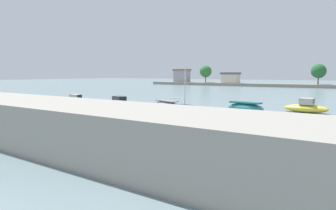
{
  "coord_description": "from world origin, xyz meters",
  "views": [
    {
      "loc": [
        18.0,
        -18.5,
        4.32
      ],
      "look_at": [
        -1.81,
        10.74,
        0.54
      ],
      "focal_mm": 31.17,
      "sensor_mm": 36.0,
      "label": 1
    }
  ],
  "objects_px": {
    "mooring_buoy_0": "(140,116)",
    "mooring_buoy_1": "(313,109)",
    "moored_boat_0": "(76,102)",
    "mooring_buoy_2": "(200,123)",
    "moored_boat_3": "(183,108)",
    "moored_boat_5": "(306,107)",
    "moored_boat_2": "(167,104)",
    "mooring_buoy_3": "(188,119)",
    "moored_boat_1": "(117,104)",
    "moored_boat_4": "(245,107)"
  },
  "relations": [
    {
      "from": "mooring_buoy_0",
      "to": "mooring_buoy_1",
      "type": "relative_size",
      "value": 1.61
    },
    {
      "from": "moored_boat_0",
      "to": "mooring_buoy_2",
      "type": "relative_size",
      "value": 14.82
    },
    {
      "from": "moored_boat_3",
      "to": "moored_boat_5",
      "type": "bearing_deg",
      "value": 20.52
    },
    {
      "from": "moored_boat_2",
      "to": "moored_boat_5",
      "type": "distance_m",
      "value": 16.24
    },
    {
      "from": "mooring_buoy_1",
      "to": "mooring_buoy_3",
      "type": "distance_m",
      "value": 16.99
    },
    {
      "from": "moored_boat_1",
      "to": "moored_boat_4",
      "type": "xyz_separation_m",
      "value": [
        15.12,
        4.83,
        0.04
      ]
    },
    {
      "from": "moored_boat_0",
      "to": "moored_boat_3",
      "type": "relative_size",
      "value": 0.88
    },
    {
      "from": "moored_boat_0",
      "to": "moored_boat_3",
      "type": "xyz_separation_m",
      "value": [
        14.84,
        3.11,
        -0.14
      ]
    },
    {
      "from": "moored_boat_0",
      "to": "moored_boat_5",
      "type": "relative_size",
      "value": 0.97
    },
    {
      "from": "moored_boat_0",
      "to": "moored_boat_5",
      "type": "height_order",
      "value": "moored_boat_5"
    },
    {
      "from": "mooring_buoy_3",
      "to": "moored_boat_2",
      "type": "bearing_deg",
      "value": 135.59
    },
    {
      "from": "mooring_buoy_2",
      "to": "moored_boat_5",
      "type": "bearing_deg",
      "value": 66.01
    },
    {
      "from": "mooring_buoy_2",
      "to": "mooring_buoy_3",
      "type": "xyz_separation_m",
      "value": [
        -2.03,
        1.46,
        0.01
      ]
    },
    {
      "from": "mooring_buoy_1",
      "to": "mooring_buoy_3",
      "type": "xyz_separation_m",
      "value": [
        -8.49,
        -14.71,
        0.04
      ]
    },
    {
      "from": "mooring_buoy_2",
      "to": "mooring_buoy_1",
      "type": "bearing_deg",
      "value": 68.23
    },
    {
      "from": "mooring_buoy_0",
      "to": "mooring_buoy_1",
      "type": "distance_m",
      "value": 20.73
    },
    {
      "from": "moored_boat_3",
      "to": "mooring_buoy_2",
      "type": "relative_size",
      "value": 16.78
    },
    {
      "from": "moored_boat_5",
      "to": "moored_boat_4",
      "type": "bearing_deg",
      "value": -144.54
    },
    {
      "from": "moored_boat_1",
      "to": "mooring_buoy_2",
      "type": "distance_m",
      "value": 15.53
    },
    {
      "from": "mooring_buoy_2",
      "to": "moored_boat_4",
      "type": "bearing_deg",
      "value": 87.34
    },
    {
      "from": "mooring_buoy_1",
      "to": "mooring_buoy_3",
      "type": "bearing_deg",
      "value": -119.98
    },
    {
      "from": "moored_boat_4",
      "to": "mooring_buoy_2",
      "type": "xyz_separation_m",
      "value": [
        -0.46,
        -9.92,
        -0.43
      ]
    },
    {
      "from": "moored_boat_3",
      "to": "mooring_buoy_2",
      "type": "distance_m",
      "value": 8.66
    },
    {
      "from": "moored_boat_3",
      "to": "moored_boat_4",
      "type": "bearing_deg",
      "value": 18.16
    },
    {
      "from": "moored_boat_0",
      "to": "mooring_buoy_2",
      "type": "distance_m",
      "value": 20.82
    },
    {
      "from": "moored_boat_0",
      "to": "moored_boat_1",
      "type": "xyz_separation_m",
      "value": [
        5.86,
        1.68,
        -0.05
      ]
    },
    {
      "from": "moored_boat_1",
      "to": "moored_boat_5",
      "type": "height_order",
      "value": "moored_boat_5"
    },
    {
      "from": "moored_boat_2",
      "to": "moored_boat_3",
      "type": "distance_m",
      "value": 4.23
    },
    {
      "from": "mooring_buoy_3",
      "to": "moored_boat_5",
      "type": "bearing_deg",
      "value": 56.41
    },
    {
      "from": "moored_boat_0",
      "to": "mooring_buoy_1",
      "type": "xyz_separation_m",
      "value": [
        26.99,
        12.75,
        -0.47
      ]
    },
    {
      "from": "moored_boat_3",
      "to": "moored_boat_4",
      "type": "relative_size",
      "value": 1.15
    },
    {
      "from": "moored_boat_5",
      "to": "mooring_buoy_2",
      "type": "xyz_separation_m",
      "value": [
        -6.09,
        -13.68,
        -0.44
      ]
    },
    {
      "from": "moored_boat_0",
      "to": "mooring_buoy_0",
      "type": "distance_m",
      "value": 14.22
    },
    {
      "from": "moored_boat_4",
      "to": "moored_boat_5",
      "type": "relative_size",
      "value": 0.95
    },
    {
      "from": "moored_boat_5",
      "to": "mooring_buoy_3",
      "type": "distance_m",
      "value": 14.67
    },
    {
      "from": "mooring_buoy_0",
      "to": "mooring_buoy_2",
      "type": "height_order",
      "value": "mooring_buoy_0"
    },
    {
      "from": "moored_boat_4",
      "to": "mooring_buoy_3",
      "type": "relative_size",
      "value": 13.36
    },
    {
      "from": "moored_boat_2",
      "to": "mooring_buoy_2",
      "type": "height_order",
      "value": "moored_boat_2"
    },
    {
      "from": "moored_boat_5",
      "to": "mooring_buoy_1",
      "type": "distance_m",
      "value": 2.57
    },
    {
      "from": "moored_boat_5",
      "to": "mooring_buoy_2",
      "type": "distance_m",
      "value": 14.98
    },
    {
      "from": "moored_boat_2",
      "to": "mooring_buoy_3",
      "type": "distance_m",
      "value": 10.26
    },
    {
      "from": "mooring_buoy_3",
      "to": "moored_boat_1",
      "type": "bearing_deg",
      "value": 163.94
    },
    {
      "from": "mooring_buoy_0",
      "to": "moored_boat_5",
      "type": "bearing_deg",
      "value": 46.62
    },
    {
      "from": "moored_boat_4",
      "to": "mooring_buoy_3",
      "type": "xyz_separation_m",
      "value": [
        -2.49,
        -8.46,
        -0.42
      ]
    },
    {
      "from": "moored_boat_4",
      "to": "moored_boat_0",
      "type": "bearing_deg",
      "value": -154.66
    },
    {
      "from": "moored_boat_2",
      "to": "moored_boat_4",
      "type": "distance_m",
      "value": 9.9
    },
    {
      "from": "moored_boat_3",
      "to": "mooring_buoy_0",
      "type": "relative_size",
      "value": 12.43
    },
    {
      "from": "moored_boat_0",
      "to": "moored_boat_2",
      "type": "height_order",
      "value": "moored_boat_0"
    },
    {
      "from": "moored_boat_1",
      "to": "moored_boat_4",
      "type": "bearing_deg",
      "value": 34.9
    },
    {
      "from": "moored_boat_3",
      "to": "mooring_buoy_0",
      "type": "bearing_deg",
      "value": -109.78
    }
  ]
}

